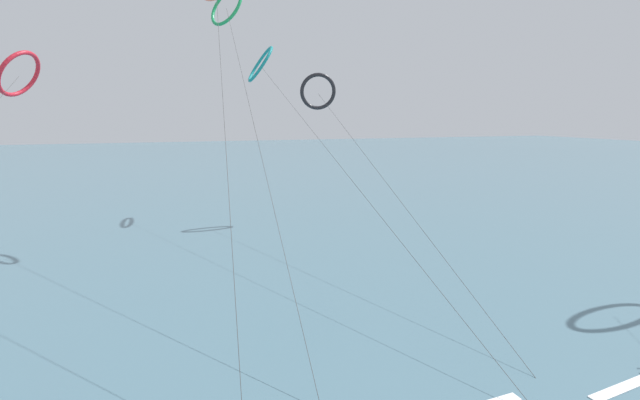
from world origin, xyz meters
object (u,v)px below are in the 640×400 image
(kite_teal, at_px, (260,64))
(kite_charcoal, at_px, (318,92))
(kite_emerald, at_px, (226,7))
(kite_crimson, at_px, (19,74))

(kite_teal, relative_size, kite_charcoal, 1.30)
(kite_teal, distance_m, kite_emerald, 11.66)
(kite_emerald, distance_m, kite_crimson, 18.60)
(kite_charcoal, bearing_deg, kite_emerald, 27.69)
(kite_crimson, relative_size, kite_charcoal, 1.04)
(kite_emerald, xyz_separation_m, kite_crimson, (-17.42, 1.91, -6.23))
(kite_teal, xyz_separation_m, kite_emerald, (-5.02, -9.82, 3.80))
(kite_teal, relative_size, kite_crimson, 1.25)
(kite_crimson, xyz_separation_m, kite_charcoal, (27.44, 1.72, -0.90))
(kite_teal, distance_m, kite_charcoal, 8.62)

